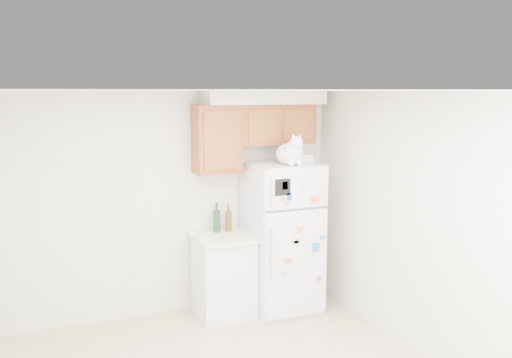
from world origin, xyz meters
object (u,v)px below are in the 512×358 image
refrigerator (282,237)px  bottle_green (217,217)px  storage_box_back (290,158)px  storage_box_front (305,159)px  base_counter (224,275)px  cat (291,153)px  bottle_amber (228,218)px

refrigerator → bottle_green: bearing=160.8°
storage_box_back → storage_box_front: bearing=-50.4°
base_counter → bottle_green: (-0.02, 0.17, 0.63)m
cat → bottle_amber: (-0.60, 0.38, -0.76)m
refrigerator → bottle_amber: bearing=158.4°
cat → storage_box_back: 0.23m
storage_box_back → bottle_green: (-0.81, 0.20, -0.66)m
bottle_amber → storage_box_back: bearing=-15.1°
storage_box_back → bottle_amber: 0.97m
storage_box_back → storage_box_front: (0.14, -0.09, -0.01)m
refrigerator → bottle_amber: refrigerator is taller
base_counter → storage_box_back: 1.51m
cat → storage_box_front: bearing=26.0°
cat → storage_box_front: (0.23, 0.11, -0.09)m
refrigerator → base_counter: refrigerator is taller
storage_box_back → storage_box_front: size_ratio=1.20×
refrigerator → base_counter: bearing=173.9°
refrigerator → cat: cat is taller
cat → storage_box_front: size_ratio=3.36×
bottle_green → refrigerator: bearing=-19.2°
base_counter → storage_box_front: 1.60m
refrigerator → storage_box_back: 0.91m
refrigerator → storage_box_front: storage_box_front is taller
storage_box_back → storage_box_front: storage_box_back is taller
storage_box_front → bottle_green: size_ratio=0.44×
base_counter → cat: (0.71, -0.23, 1.37)m
cat → storage_box_back: size_ratio=2.80×
cat → bottle_green: (-0.73, 0.40, -0.74)m
storage_box_front → bottle_amber: size_ratio=0.48×
base_counter → bottle_amber: size_ratio=2.94×
bottle_green → storage_box_front: bearing=-16.9°
bottle_green → bottle_amber: bearing=-8.0°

